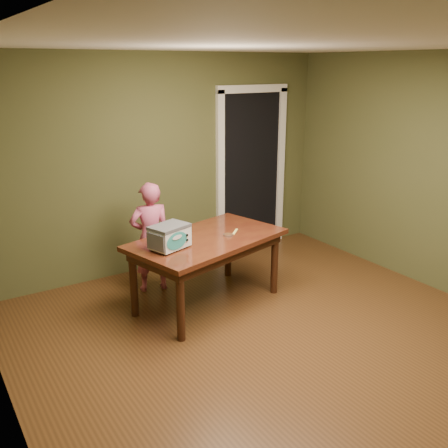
# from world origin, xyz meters

# --- Properties ---
(floor) EXTENTS (5.00, 5.00, 0.00)m
(floor) POSITION_xyz_m (0.00, 0.00, 0.00)
(floor) COLOR #513117
(floor) RESTS_ON ground
(room_shell) EXTENTS (4.52, 5.02, 2.61)m
(room_shell) POSITION_xyz_m (0.00, 0.00, 1.71)
(room_shell) COLOR #494B28
(room_shell) RESTS_ON ground
(doorway) EXTENTS (1.10, 0.66, 2.25)m
(doorway) POSITION_xyz_m (1.30, 2.78, 1.06)
(doorway) COLOR black
(doorway) RESTS_ON ground
(dining_table) EXTENTS (1.77, 1.26, 0.75)m
(dining_table) POSITION_xyz_m (-0.14, 1.24, 0.65)
(dining_table) COLOR #3D160D
(dining_table) RESTS_ON floor
(toy_oven) EXTENTS (0.44, 0.36, 0.24)m
(toy_oven) POSITION_xyz_m (-0.61, 1.16, 0.88)
(toy_oven) COLOR #4C4F54
(toy_oven) RESTS_ON dining_table
(baking_pan) EXTENTS (0.10, 0.10, 0.02)m
(baking_pan) POSITION_xyz_m (0.06, 1.16, 0.76)
(baking_pan) COLOR silver
(baking_pan) RESTS_ON dining_table
(spatula) EXTENTS (0.15, 0.14, 0.01)m
(spatula) POSITION_xyz_m (0.20, 1.23, 0.75)
(spatula) COLOR #EDE167
(spatula) RESTS_ON dining_table
(child) EXTENTS (0.51, 0.38, 1.25)m
(child) POSITION_xyz_m (-0.48, 1.89, 0.62)
(child) COLOR #C14F73
(child) RESTS_ON floor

